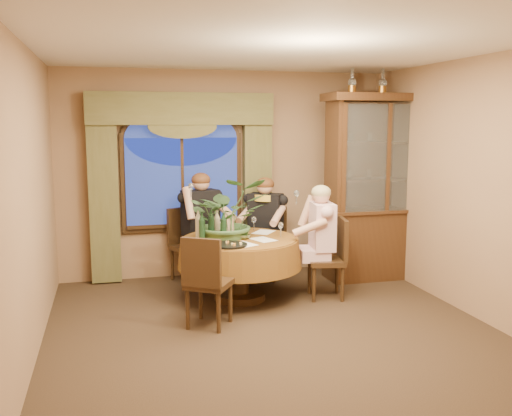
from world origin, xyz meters
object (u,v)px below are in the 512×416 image
object	(u,v)px
person_scarf	(266,228)
wine_bottle_3	(224,227)
chair_right	(326,259)
person_back	(201,227)
olive_bowl	(243,237)
oil_lamp_right	(412,81)
wine_bottle_2	(198,225)
wine_bottle_0	(211,225)
oil_lamp_center	(383,80)
stoneware_vase	(228,224)
wine_bottle_1	(211,223)
centerpiece_plant	(228,186)
dining_table	(240,269)
wine_bottle_4	(217,224)
chair_back	(190,245)
chair_back_right	(267,244)
oil_lamp_left	(352,80)
china_cabinet	(379,187)
person_pink	(322,241)
wine_bottle_5	(202,227)
chair_front_left	(209,281)

from	to	relation	value
person_scarf	wine_bottle_3	bearing A→B (deg)	84.30
chair_right	person_back	xyz separation A→B (m)	(-1.34, 1.11, 0.25)
person_scarf	olive_bowl	world-z (taller)	person_scarf
oil_lamp_right	wine_bottle_2	world-z (taller)	oil_lamp_right
wine_bottle_0	oil_lamp_center	bearing A→B (deg)	11.45
oil_lamp_center	oil_lamp_right	xyz separation A→B (m)	(0.43, 0.00, 0.00)
oil_lamp_center	stoneware_vase	distance (m)	2.80
wine_bottle_1	centerpiece_plant	bearing A→B (deg)	-5.84
oil_lamp_center	chair_right	xyz separation A→B (m)	(-1.03, -0.71, -2.17)
dining_table	wine_bottle_4	world-z (taller)	wine_bottle_4
person_back	olive_bowl	size ratio (longest dim) A/B	8.97
chair_back	wine_bottle_3	size ratio (longest dim) A/B	2.91
olive_bowl	wine_bottle_4	bearing A→B (deg)	157.63
chair_back_right	wine_bottle_3	bearing A→B (deg)	84.53
oil_lamp_left	chair_back_right	bearing A→B (deg)	164.43
person_back	china_cabinet	bearing A→B (deg)	150.81
dining_table	wine_bottle_1	size ratio (longest dim) A/B	4.47
person_back	wine_bottle_4	bearing A→B (deg)	74.41
china_cabinet	stoneware_vase	distance (m)	2.21
oil_lamp_right	centerpiece_plant	world-z (taller)	oil_lamp_right
person_pink	stoneware_vase	size ratio (longest dim) A/B	4.74
dining_table	stoneware_vase	world-z (taller)	stoneware_vase
person_pink	wine_bottle_5	bearing A→B (deg)	94.20
dining_table	wine_bottle_2	xyz separation A→B (m)	(-0.48, 0.09, 0.54)
person_back	centerpiece_plant	xyz separation A→B (m)	(0.21, -0.77, 0.63)
chair_front_left	china_cabinet	bearing A→B (deg)	59.52
stoneware_vase	wine_bottle_4	distance (m)	0.18
centerpiece_plant	wine_bottle_0	bearing A→B (deg)	-151.46
person_scarf	wine_bottle_3	distance (m)	1.19
chair_back_right	wine_bottle_3	world-z (taller)	wine_bottle_3
person_pink	person_scarf	bearing A→B (deg)	33.74
oil_lamp_center	chair_right	size ratio (longest dim) A/B	0.35
chair_front_left	wine_bottle_1	bearing A→B (deg)	110.96
chair_back_right	person_back	bearing A→B (deg)	27.75
dining_table	centerpiece_plant	xyz separation A→B (m)	(-0.11, 0.14, 0.98)
person_pink	olive_bowl	xyz separation A→B (m)	(-0.96, 0.06, 0.09)
chair_back	centerpiece_plant	world-z (taller)	centerpiece_plant
oil_lamp_left	chair_back_right	distance (m)	2.43
centerpiece_plant	oil_lamp_right	bearing A→B (deg)	7.94
china_cabinet	wine_bottle_5	world-z (taller)	china_cabinet
wine_bottle_5	oil_lamp_center	bearing A→B (deg)	12.33
chair_front_left	wine_bottle_5	distance (m)	0.87
wine_bottle_3	wine_bottle_4	bearing A→B (deg)	107.67
wine_bottle_3	wine_bottle_0	bearing A→B (deg)	134.67
person_scarf	olive_bowl	distance (m)	1.00
china_cabinet	chair_back	bearing A→B (deg)	169.59
wine_bottle_1	wine_bottle_5	distance (m)	0.25
oil_lamp_right	person_pink	xyz separation A→B (m)	(-1.49, -0.63, -1.96)
wine_bottle_1	wine_bottle_3	xyz separation A→B (m)	(0.10, -0.27, 0.00)
person_scarf	olive_bowl	size ratio (longest dim) A/B	8.54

